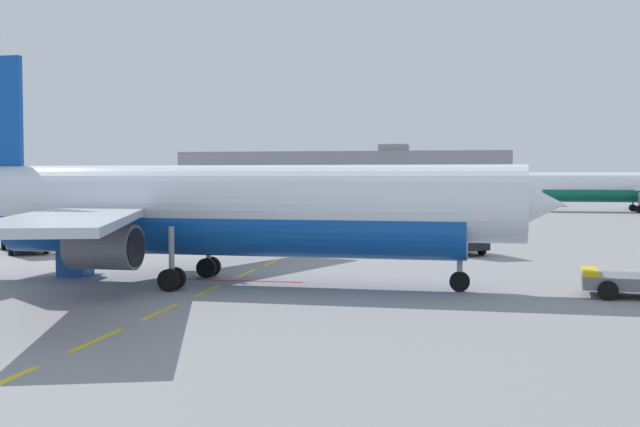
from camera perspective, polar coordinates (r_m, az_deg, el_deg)
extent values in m
plane|color=gray|center=(59.67, 19.71, -2.84)|extent=(400.00, 400.00, 0.00)
cube|color=yellow|center=(28.59, -15.79, -8.77)|extent=(0.24, 4.00, 0.01)
cube|color=yellow|center=(33.65, -11.48, -6.98)|extent=(0.24, 4.00, 0.01)
cube|color=yellow|center=(39.34, -8.11, -5.54)|extent=(0.24, 4.00, 0.01)
cube|color=yellow|center=(45.80, -5.36, -4.34)|extent=(0.24, 4.00, 0.01)
cube|color=yellow|center=(51.77, -3.47, -3.51)|extent=(0.24, 4.00, 0.01)
cube|color=yellow|center=(58.08, -1.90, -2.82)|extent=(0.24, 4.00, 0.01)
cube|color=yellow|center=(64.88, -0.57, -2.23)|extent=(0.24, 4.00, 0.01)
cube|color=yellow|center=(71.81, 0.52, -1.75)|extent=(0.24, 4.00, 0.01)
cube|color=yellow|center=(77.72, 1.30, -1.40)|extent=(0.24, 4.00, 0.01)
cube|color=yellow|center=(83.43, 1.94, -1.11)|extent=(0.24, 4.00, 0.01)
cube|color=yellow|center=(90.08, 2.58, -0.83)|extent=(0.24, 4.00, 0.01)
cube|color=yellow|center=(96.41, 3.11, -0.59)|extent=(0.24, 4.00, 0.01)
cube|color=yellow|center=(102.14, 3.54, -0.40)|extent=(0.24, 4.00, 0.01)
cube|color=yellow|center=(108.34, 3.94, -0.22)|extent=(0.24, 4.00, 0.01)
cube|color=#B21414|center=(42.89, -6.49, -4.84)|extent=(8.00, 0.40, 0.01)
cylinder|color=silver|center=(41.04, -6.73, 0.84)|extent=(30.20, 4.67, 3.80)
cylinder|color=#0F479E|center=(41.09, -6.72, -0.62)|extent=(24.59, 4.21, 3.50)
cone|color=silver|center=(38.85, 14.76, 0.66)|extent=(3.61, 3.82, 3.72)
cube|color=#192333|center=(38.80, 13.22, 1.66)|extent=(1.68, 2.90, 0.60)
cube|color=silver|center=(50.50, -21.50, 1.89)|extent=(3.38, 6.49, 0.24)
cube|color=#B7BCC6|center=(50.40, -7.86, 0.65)|extent=(10.56, 17.59, 0.36)
cube|color=#B7BCC6|center=(34.94, -17.48, -0.39)|extent=(9.72, 17.66, 0.36)
cylinder|color=#4C4F54|center=(47.73, -9.25, -1.22)|extent=(3.26, 2.19, 2.10)
cylinder|color=black|center=(47.16, -7.44, -1.25)|extent=(0.17, 1.79, 1.79)
cylinder|color=#4C4F54|center=(37.74, -15.39, -2.34)|extent=(3.26, 2.19, 2.10)
cylinder|color=black|center=(37.03, -13.19, -2.41)|extent=(0.17, 1.79, 1.79)
cylinder|color=gray|center=(39.01, 10.08, -2.92)|extent=(0.28, 0.28, 2.67)
cylinder|color=black|center=(39.16, 10.07, -4.86)|extent=(1.00, 0.31, 0.99)
cylinder|color=gray|center=(44.31, -8.06, -2.19)|extent=(0.28, 0.28, 2.61)
cylinder|color=black|center=(44.77, -7.90, -3.82)|extent=(1.11, 0.38, 1.10)
cylinder|color=black|center=(44.11, -8.21, -3.92)|extent=(1.11, 0.38, 1.10)
cylinder|color=gray|center=(39.49, -10.69, -2.82)|extent=(0.28, 0.28, 2.61)
cylinder|color=black|center=(39.96, -10.47, -4.64)|extent=(1.11, 0.38, 1.10)
cylinder|color=black|center=(39.32, -10.87, -4.76)|extent=(1.11, 0.38, 1.10)
cube|color=yellow|center=(39.51, 18.93, -3.99)|extent=(0.94, 2.58, 0.24)
cylinder|color=black|center=(38.25, 20.10, -5.24)|extent=(0.93, 0.49, 0.90)
cylinder|color=black|center=(41.02, 19.83, -4.70)|extent=(0.93, 0.49, 0.90)
cylinder|color=white|center=(130.37, 21.05, 1.97)|extent=(29.66, 4.27, 3.74)
cylinder|color=#0F604C|center=(130.38, 21.04, 1.51)|extent=(24.15, 3.87, 3.44)
cone|color=white|center=(128.78, 14.54, 2.05)|extent=(3.51, 3.72, 3.66)
cube|color=#192333|center=(128.83, 15.00, 2.34)|extent=(1.62, 2.83, 0.59)
cube|color=#B7BCC6|center=(139.28, 22.07, 1.80)|extent=(9.72, 17.35, 0.35)
cylinder|color=black|center=(136.15, 21.69, 1.18)|extent=(0.15, 1.76, 1.76)
cylinder|color=gray|center=(129.02, 15.90, 0.96)|extent=(0.28, 0.28, 2.62)
cylinder|color=black|center=(129.07, 15.89, 0.38)|extent=(0.98, 0.29, 0.97)
cylinder|color=gray|center=(128.24, 22.08, 0.86)|extent=(0.28, 0.28, 2.57)
cylinder|color=black|center=(127.95, 22.10, 0.28)|extent=(1.09, 0.36, 1.08)
cylinder|color=black|center=(128.62, 22.05, 0.30)|extent=(1.09, 0.36, 1.08)
cylinder|color=gray|center=(133.27, 21.69, 0.93)|extent=(0.28, 0.28, 2.57)
cylinder|color=black|center=(132.97, 21.70, 0.38)|extent=(1.09, 0.36, 1.08)
cylinder|color=black|center=(133.65, 21.65, 0.39)|extent=(1.09, 0.36, 1.08)
cube|color=black|center=(58.60, 9.56, -2.09)|extent=(5.30, 7.33, 0.60)
cube|color=#606638|center=(60.62, 8.62, -1.11)|extent=(3.13, 3.16, 1.10)
cube|color=#192333|center=(61.65, 8.17, -0.95)|extent=(1.74, 0.92, 0.64)
cube|color=silver|center=(57.62, 10.00, -0.83)|extent=(4.29, 5.33, 2.10)
cylinder|color=black|center=(60.15, 7.60, -2.20)|extent=(0.68, 0.98, 0.96)
cylinder|color=black|center=(61.15, 9.66, -2.13)|extent=(0.68, 0.98, 0.96)
cylinder|color=black|center=(56.09, 9.45, -2.57)|extent=(0.68, 0.98, 0.96)
cylinder|color=black|center=(57.17, 11.62, -2.49)|extent=(0.68, 0.98, 0.96)
cube|color=black|center=(68.46, -16.77, -1.47)|extent=(3.78, 7.34, 0.60)
cube|color=silver|center=(66.63, -18.04, -0.87)|extent=(2.74, 2.80, 1.10)
cube|color=#192333|center=(65.76, -18.69, -0.84)|extent=(1.89, 0.45, 0.64)
cube|color=silver|center=(69.14, -16.28, -0.30)|extent=(3.32, 5.15, 2.10)
cylinder|color=black|center=(65.99, -17.19, -1.86)|extent=(0.47, 1.00, 0.96)
cylinder|color=black|center=(67.54, -18.76, -1.78)|extent=(0.47, 1.00, 0.96)
cylinder|color=black|center=(69.49, -14.84, -1.60)|extent=(0.47, 1.00, 0.96)
cylinder|color=black|center=(70.97, -16.38, -1.53)|extent=(0.47, 1.00, 0.96)
cube|color=black|center=(62.23, -20.62, -1.94)|extent=(6.23, 6.98, 0.60)
cube|color=#194799|center=(64.46, -20.89, -1.03)|extent=(3.28, 3.30, 1.10)
cube|color=#192333|center=(65.59, -21.01, -0.89)|extent=(1.54, 1.24, 0.64)
cube|color=#B7BCC6|center=(61.17, -20.52, -0.75)|extent=(4.84, 5.22, 2.10)
cylinder|color=black|center=(64.34, -21.92, -2.05)|extent=(0.82, 0.93, 0.96)
cylinder|color=black|center=(64.62, -19.81, -1.99)|extent=(0.82, 0.93, 0.96)
cylinder|color=black|center=(59.90, -21.48, -2.39)|extent=(0.82, 0.93, 0.96)
cylinder|color=black|center=(60.20, -19.21, -2.32)|extent=(0.82, 0.93, 0.96)
cube|color=#194C9E|center=(46.62, -17.28, -3.35)|extent=(1.70, 1.67, 1.60)
cube|color=silver|center=(46.62, -17.28, -3.35)|extent=(1.62, 0.15, 1.36)
cube|color=gray|center=(165.72, 1.86, 2.64)|extent=(67.32, 18.43, 10.47)
cube|color=#192333|center=(156.56, 1.35, 2.82)|extent=(61.93, 0.12, 3.77)
cube|color=gray|center=(164.59, 5.35, 4.73)|extent=(6.00, 5.00, 1.60)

